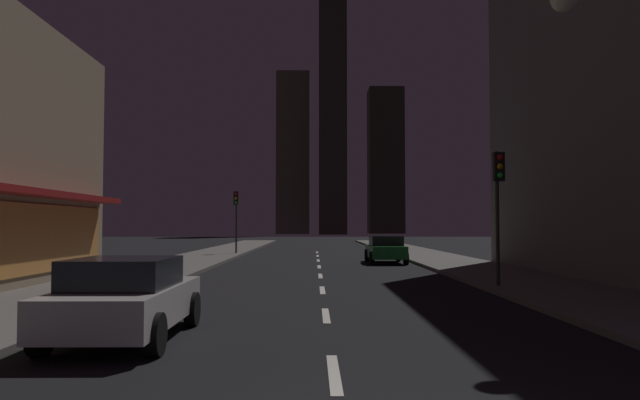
# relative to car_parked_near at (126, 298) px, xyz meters

# --- Properties ---
(ground_plane) EXTENTS (78.00, 136.00, 0.10)m
(ground_plane) POSITION_rel_car_parked_near_xyz_m (3.60, 26.37, -0.79)
(ground_plane) COLOR black
(sidewalk_right) EXTENTS (4.00, 76.00, 0.15)m
(sidewalk_right) POSITION_rel_car_parked_near_xyz_m (10.60, 26.37, -0.67)
(sidewalk_right) COLOR #605E59
(sidewalk_right) RESTS_ON ground
(sidewalk_left) EXTENTS (4.00, 76.00, 0.15)m
(sidewalk_left) POSITION_rel_car_parked_near_xyz_m (-3.40, 26.37, -0.67)
(sidewalk_left) COLOR #605E59
(sidewalk_left) RESTS_ON ground
(lane_marking_center) EXTENTS (0.16, 43.80, 0.01)m
(lane_marking_center) POSITION_rel_car_parked_near_xyz_m (3.60, 13.17, -0.73)
(lane_marking_center) COLOR silver
(lane_marking_center) RESTS_ON ground
(skyscraper_distant_tall) EXTENTS (7.78, 6.52, 37.94)m
(skyscraper_distant_tall) POSITION_rel_car_parked_near_xyz_m (-1.44, 129.16, 18.23)
(skyscraper_distant_tall) COLOR #5C5745
(skyscraper_distant_tall) RESTS_ON ground
(skyscraper_distant_mid) EXTENTS (6.08, 7.94, 64.46)m
(skyscraper_distant_mid) POSITION_rel_car_parked_near_xyz_m (7.62, 121.86, 31.49)
(skyscraper_distant_mid) COLOR #302D24
(skyscraper_distant_mid) RESTS_ON ground
(skyscraper_distant_short) EXTENTS (8.54, 7.75, 35.90)m
(skyscraper_distant_short) POSITION_rel_car_parked_near_xyz_m (21.26, 136.43, 17.21)
(skyscraper_distant_short) COLOR #2E2C22
(skyscraper_distant_short) RESTS_ON ground
(car_parked_near) EXTENTS (1.98, 4.24, 1.45)m
(car_parked_near) POSITION_rel_car_parked_near_xyz_m (0.00, 0.00, 0.00)
(car_parked_near) COLOR silver
(car_parked_near) RESTS_ON ground
(car_parked_far) EXTENTS (1.98, 4.24, 1.45)m
(car_parked_far) POSITION_rel_car_parked_near_xyz_m (7.20, 21.34, 0.00)
(car_parked_far) COLOR #1E722D
(car_parked_far) RESTS_ON ground
(fire_hydrant_far_left) EXTENTS (0.42, 0.30, 0.65)m
(fire_hydrant_far_left) POSITION_rel_car_parked_near_xyz_m (-2.30, 12.89, -0.29)
(fire_hydrant_far_left) COLOR #B2B2B2
(fire_hydrant_far_left) RESTS_ON sidewalk_left
(traffic_light_near_right) EXTENTS (0.32, 0.48, 4.20)m
(traffic_light_near_right) POSITION_rel_car_parked_near_xyz_m (9.10, 7.87, 2.45)
(traffic_light_near_right) COLOR #2D2D2D
(traffic_light_near_right) RESTS_ON sidewalk_right
(traffic_light_far_left) EXTENTS (0.32, 0.48, 4.20)m
(traffic_light_far_left) POSITION_rel_car_parked_near_xyz_m (-1.90, 29.61, 2.45)
(traffic_light_far_left) COLOR #2D2D2D
(traffic_light_far_left) RESTS_ON sidewalk_left
(street_lamp_right) EXTENTS (1.96, 0.56, 6.58)m
(street_lamp_right) POSITION_rel_car_parked_near_xyz_m (8.98, 0.70, 4.33)
(street_lamp_right) COLOR #38383D
(street_lamp_right) RESTS_ON sidewalk_right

